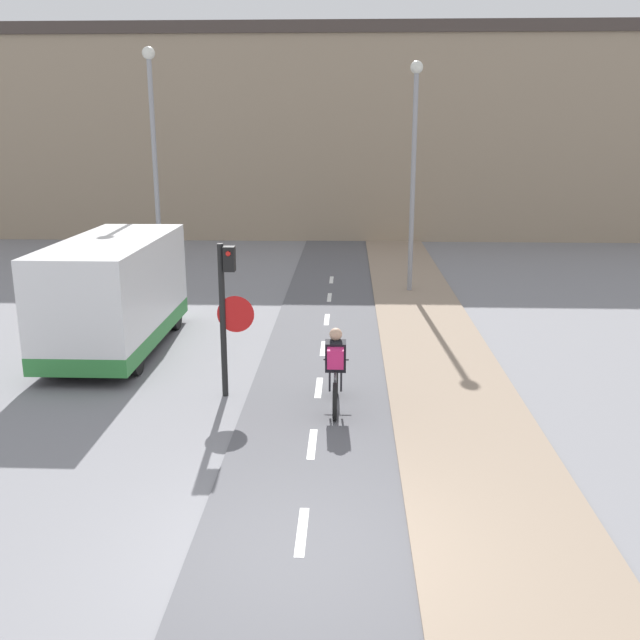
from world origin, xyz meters
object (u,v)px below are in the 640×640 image
object	(u,v)px
traffic_light_pole	(227,303)
cyclist_near	(336,371)
street_lamp_far	(154,147)
street_lamp_sidewalk	(414,154)
van	(115,296)

from	to	relation	value
traffic_light_pole	cyclist_near	bearing A→B (deg)	-16.37
street_lamp_far	street_lamp_sidewalk	world-z (taller)	street_lamp_far
street_lamp_far	cyclist_near	world-z (taller)	street_lamp_far
street_lamp_far	traffic_light_pole	bearing A→B (deg)	-68.14
street_lamp_far	van	size ratio (longest dim) A/B	1.35
traffic_light_pole	street_lamp_sidewalk	xyz separation A→B (m)	(4.02, 8.89, 2.29)
street_lamp_sidewalk	van	distance (m)	9.71
cyclist_near	van	size ratio (longest dim) A/B	0.32
street_lamp_sidewalk	van	bearing A→B (deg)	-138.69
street_lamp_far	street_lamp_sidewalk	bearing A→B (deg)	1.25
cyclist_near	traffic_light_pole	bearing A→B (deg)	163.63
street_lamp_far	van	world-z (taller)	street_lamp_far
street_lamp_sidewalk	cyclist_near	world-z (taller)	street_lamp_sidewalk
street_lamp_sidewalk	street_lamp_far	bearing A→B (deg)	-178.75
traffic_light_pole	street_lamp_sidewalk	size ratio (longest dim) A/B	0.43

